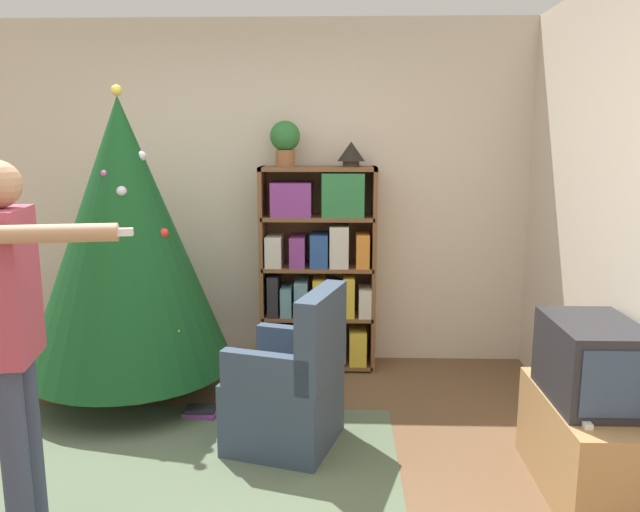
% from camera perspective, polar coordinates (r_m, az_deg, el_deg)
% --- Properties ---
extents(ground_plane, '(14.00, 14.00, 0.00)m').
position_cam_1_polar(ground_plane, '(3.24, -12.95, -21.87)').
color(ground_plane, brown).
extents(wall_back, '(8.00, 0.10, 2.60)m').
position_cam_1_polar(wall_back, '(4.89, -7.16, 5.60)').
color(wall_back, beige).
rests_on(wall_back, ground_plane).
extents(area_rug, '(2.31, 1.81, 0.01)m').
position_cam_1_polar(area_rug, '(3.45, -13.13, -19.65)').
color(area_rug, '#56664C').
rests_on(area_rug, ground_plane).
extents(bookshelf, '(0.86, 0.33, 1.53)m').
position_cam_1_polar(bookshelf, '(4.68, -0.17, -1.24)').
color(bookshelf, brown).
rests_on(bookshelf, ground_plane).
extents(tv_stand, '(0.41, 0.88, 0.48)m').
position_cam_1_polar(tv_stand, '(3.46, 23.03, -15.69)').
color(tv_stand, tan).
rests_on(tv_stand, ground_plane).
extents(television, '(0.39, 0.57, 0.39)m').
position_cam_1_polar(television, '(3.29, 23.61, -8.84)').
color(television, '#28282D').
rests_on(television, tv_stand).
extents(game_remote, '(0.04, 0.12, 0.02)m').
position_cam_1_polar(game_remote, '(3.09, 23.00, -13.76)').
color(game_remote, white).
rests_on(game_remote, tv_stand).
extents(christmas_tree, '(1.35, 1.35, 2.06)m').
position_cam_1_polar(christmas_tree, '(4.25, -17.39, 1.75)').
color(christmas_tree, '#4C3323').
rests_on(christmas_tree, ground_plane).
extents(armchair, '(0.71, 0.70, 0.92)m').
position_cam_1_polar(armchair, '(3.61, -2.73, -12.23)').
color(armchair, '#334256').
rests_on(armchair, ground_plane).
extents(standing_person, '(0.68, 0.46, 1.65)m').
position_cam_1_polar(standing_person, '(2.85, -26.30, -5.71)').
color(standing_person, '#38425B').
rests_on(standing_person, ground_plane).
extents(potted_plant, '(0.22, 0.22, 0.33)m').
position_cam_1_polar(potted_plant, '(4.60, -3.21, 10.54)').
color(potted_plant, '#935B38').
rests_on(potted_plant, bookshelf).
extents(table_lamp, '(0.20, 0.20, 0.18)m').
position_cam_1_polar(table_lamp, '(4.58, 2.86, 9.43)').
color(table_lamp, '#473828').
rests_on(table_lamp, bookshelf).
extents(book_pile_near_tree, '(0.24, 0.18, 0.06)m').
position_cam_1_polar(book_pile_near_tree, '(4.14, -10.79, -13.79)').
color(book_pile_near_tree, '#843889').
rests_on(book_pile_near_tree, ground_plane).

